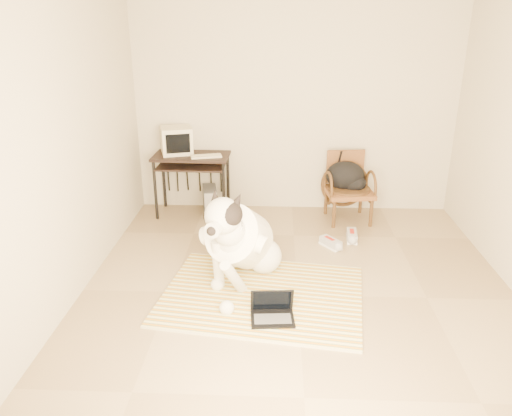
# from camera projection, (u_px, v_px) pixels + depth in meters

# --- Properties ---
(floor) EXTENTS (4.50, 4.50, 0.00)m
(floor) POSITION_uv_depth(u_px,v_px,m) (298.00, 295.00, 4.58)
(floor) COLOR #917A58
(floor) RESTS_ON ground
(wall_back) EXTENTS (4.50, 0.00, 4.50)m
(wall_back) POSITION_uv_depth(u_px,v_px,m) (295.00, 105.00, 6.18)
(wall_back) COLOR #BCB19A
(wall_back) RESTS_ON floor
(wall_front) EXTENTS (4.50, 0.00, 4.50)m
(wall_front) POSITION_uv_depth(u_px,v_px,m) (327.00, 298.00, 1.99)
(wall_front) COLOR #BCB19A
(wall_front) RESTS_ON floor
(wall_left) EXTENTS (0.00, 4.50, 4.50)m
(wall_left) POSITION_uv_depth(u_px,v_px,m) (63.00, 149.00, 4.17)
(wall_left) COLOR #BCB19A
(wall_left) RESTS_ON floor
(rug) EXTENTS (1.96, 1.61, 0.02)m
(rug) POSITION_uv_depth(u_px,v_px,m) (262.00, 295.00, 4.55)
(rug) COLOR #C17F1A
(rug) RESTS_ON floor
(dog) EXTENTS (0.76, 1.42, 1.03)m
(dog) POSITION_uv_depth(u_px,v_px,m) (240.00, 240.00, 4.71)
(dog) COLOR silver
(dog) RESTS_ON rug
(laptop) EXTENTS (0.38, 0.29, 0.25)m
(laptop) POSITION_uv_depth(u_px,v_px,m) (272.00, 311.00, 4.17)
(laptop) COLOR black
(laptop) RESTS_ON rug
(computer_desk) EXTENTS (0.95, 0.54, 0.78)m
(computer_desk) POSITION_uv_depth(u_px,v_px,m) (191.00, 164.00, 6.20)
(computer_desk) COLOR black
(computer_desk) RESTS_ON floor
(crt_monitor) EXTENTS (0.46, 0.44, 0.33)m
(crt_monitor) POSITION_uv_depth(u_px,v_px,m) (176.00, 140.00, 6.19)
(crt_monitor) COLOR beige
(crt_monitor) RESTS_ON computer_desk
(desk_keyboard) EXTENTS (0.39, 0.23, 0.02)m
(desk_keyboard) POSITION_uv_depth(u_px,v_px,m) (206.00, 156.00, 6.07)
(desk_keyboard) COLOR beige
(desk_keyboard) RESTS_ON computer_desk
(pc_tower) EXTENTS (0.23, 0.42, 0.37)m
(pc_tower) POSITION_uv_depth(u_px,v_px,m) (210.00, 202.00, 6.33)
(pc_tower) COLOR #4A4A4C
(pc_tower) RESTS_ON floor
(rattan_chair) EXTENTS (0.61, 0.59, 0.83)m
(rattan_chair) POSITION_uv_depth(u_px,v_px,m) (348.00, 187.00, 6.14)
(rattan_chair) COLOR brown
(rattan_chair) RESTS_ON floor
(backpack) EXTENTS (0.49, 0.39, 0.35)m
(backpack) POSITION_uv_depth(u_px,v_px,m) (347.00, 177.00, 6.10)
(backpack) COLOR black
(backpack) RESTS_ON rattan_chair
(sneaker_left) EXTENTS (0.25, 0.29, 0.10)m
(sneaker_left) POSITION_uv_depth(u_px,v_px,m) (331.00, 243.00, 5.51)
(sneaker_left) COLOR silver
(sneaker_left) RESTS_ON floor
(sneaker_right) EXTENTS (0.13, 0.29, 0.10)m
(sneaker_right) POSITION_uv_depth(u_px,v_px,m) (352.00, 236.00, 5.68)
(sneaker_right) COLOR silver
(sneaker_right) RESTS_ON floor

